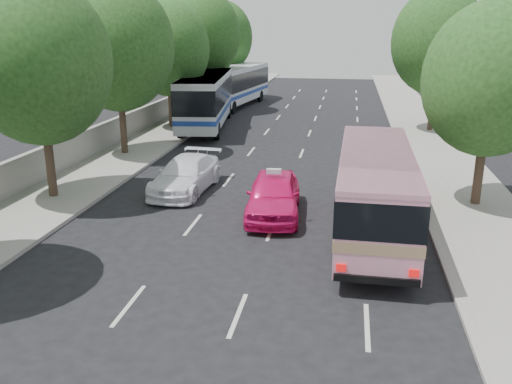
% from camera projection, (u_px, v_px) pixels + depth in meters
% --- Properties ---
extents(ground, '(120.00, 120.00, 0.00)m').
position_uv_depth(ground, '(218.00, 277.00, 15.68)').
color(ground, black).
rests_on(ground, ground).
extents(sidewalk_left, '(4.00, 90.00, 0.15)m').
position_uv_depth(sidewalk_left, '(164.00, 133.00, 35.85)').
color(sidewalk_left, '#9E998E').
rests_on(sidewalk_left, ground).
extents(sidewalk_right, '(4.00, 90.00, 0.12)m').
position_uv_depth(sidewalk_right, '(430.00, 142.00, 33.11)').
color(sidewalk_right, '#9E998E').
rests_on(sidewalk_right, ground).
extents(low_wall, '(0.30, 90.00, 1.50)m').
position_uv_depth(low_wall, '(137.00, 120.00, 35.89)').
color(low_wall, '#9E998E').
rests_on(low_wall, sidewalk_left).
extents(tree_left_b, '(5.70, 5.70, 8.88)m').
position_uv_depth(tree_left_b, '(39.00, 56.00, 20.90)').
color(tree_left_b, '#38281E').
rests_on(tree_left_b, ground).
extents(tree_left_c, '(6.00, 6.00, 9.35)m').
position_uv_depth(tree_left_c, '(118.00, 41.00, 28.37)').
color(tree_left_c, '#38281E').
rests_on(tree_left_c, ground).
extents(tree_left_d, '(5.52, 5.52, 8.60)m').
position_uv_depth(tree_left_d, '(169.00, 45.00, 36.02)').
color(tree_left_d, '#38281E').
rests_on(tree_left_d, ground).
extents(tree_left_e, '(6.30, 6.30, 9.82)m').
position_uv_depth(tree_left_e, '(202.00, 31.00, 43.30)').
color(tree_left_e, '#38281E').
rests_on(tree_left_e, ground).
extents(tree_left_f, '(5.88, 5.88, 9.16)m').
position_uv_depth(tree_left_f, '(222.00, 35.00, 50.98)').
color(tree_left_f, '#38281E').
rests_on(tree_left_f, ground).
extents(tree_right_near, '(5.10, 5.10, 7.95)m').
position_uv_depth(tree_right_near, '(494.00, 74.00, 20.19)').
color(tree_right_near, '#38281E').
rests_on(tree_right_near, ground).
extents(tree_right_far, '(6.00, 6.00, 9.35)m').
position_uv_depth(tree_right_far, '(440.00, 38.00, 34.92)').
color(tree_right_far, '#38281E').
rests_on(tree_right_far, ground).
extents(pink_bus, '(2.50, 9.35, 2.97)m').
position_uv_depth(pink_bus, '(375.00, 185.00, 18.17)').
color(pink_bus, pink).
rests_on(pink_bus, ground).
extents(pink_taxi, '(2.33, 5.00, 1.65)m').
position_uv_depth(pink_taxi, '(274.00, 195.00, 20.49)').
color(pink_taxi, '#EB146A').
rests_on(pink_taxi, ground).
extents(white_pickup, '(2.39, 5.19, 1.47)m').
position_uv_depth(white_pickup, '(186.00, 175.00, 23.53)').
color(white_pickup, white).
rests_on(white_pickup, ground).
extents(tour_coach_front, '(4.19, 12.45, 3.66)m').
position_uv_depth(tour_coach_front, '(207.00, 96.00, 37.67)').
color(tour_coach_front, silver).
rests_on(tour_coach_front, ground).
extents(tour_coach_rear, '(3.99, 11.75, 3.45)m').
position_uv_depth(tour_coach_rear, '(236.00, 83.00, 47.29)').
color(tour_coach_rear, silver).
rests_on(tour_coach_rear, ground).
extents(taxi_roof_sign, '(0.56, 0.22, 0.18)m').
position_uv_depth(taxi_roof_sign, '(274.00, 171.00, 20.22)').
color(taxi_roof_sign, silver).
rests_on(taxi_roof_sign, pink_taxi).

